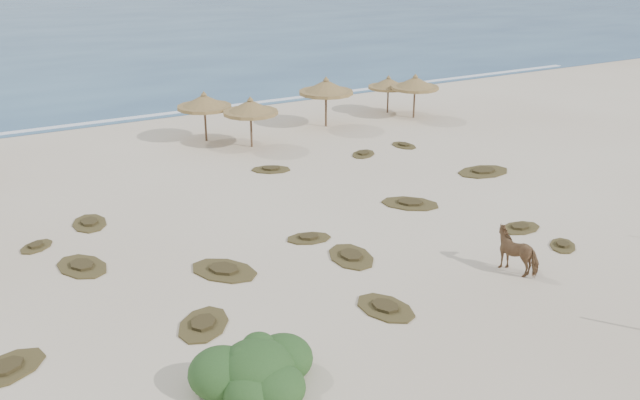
% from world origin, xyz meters
% --- Properties ---
extents(ground, '(160.00, 160.00, 0.00)m').
position_xyz_m(ground, '(0.00, 0.00, 0.00)').
color(ground, beige).
rests_on(ground, ground).
extents(ocean, '(200.00, 100.00, 0.01)m').
position_xyz_m(ocean, '(0.00, 75.00, 0.00)').
color(ocean, navy).
rests_on(ocean, ground).
extents(foam_line, '(70.00, 0.60, 0.01)m').
position_xyz_m(foam_line, '(0.00, 26.00, 0.00)').
color(foam_line, white).
rests_on(foam_line, ground).
extents(palapa_2, '(3.28, 3.28, 2.83)m').
position_xyz_m(palapa_2, '(-0.53, 18.79, 2.19)').
color(palapa_2, brown).
rests_on(palapa_2, ground).
extents(palapa_3, '(3.78, 3.78, 2.79)m').
position_xyz_m(palapa_3, '(1.21, 16.47, 2.16)').
color(palapa_3, brown).
rests_on(palapa_3, ground).
extents(palapa_4, '(3.28, 3.28, 3.03)m').
position_xyz_m(palapa_4, '(6.90, 18.21, 2.35)').
color(palapa_4, brown).
rests_on(palapa_4, ground).
extents(palapa_5, '(3.21, 3.21, 2.44)m').
position_xyz_m(palapa_5, '(12.11, 19.23, 1.89)').
color(palapa_5, brown).
rests_on(palapa_5, ground).
extents(palapa_6, '(3.07, 3.07, 2.78)m').
position_xyz_m(palapa_6, '(12.81, 17.35, 2.16)').
color(palapa_6, brown).
rests_on(palapa_6, ground).
extents(horse, '(1.28, 1.92, 1.49)m').
position_xyz_m(horse, '(2.85, -1.93, 0.74)').
color(horse, olive).
rests_on(horse, ground).
extents(bush, '(3.36, 2.96, 1.51)m').
position_xyz_m(bush, '(-7.85, -3.62, 0.49)').
color(bush, '#365E28').
rests_on(bush, ground).
extents(scrub_0, '(2.71, 2.37, 0.16)m').
position_xyz_m(scrub_0, '(-13.37, 0.42, 0.05)').
color(scrub_0, brown).
rests_on(scrub_0, ground).
extents(scrub_1, '(2.06, 2.64, 0.16)m').
position_xyz_m(scrub_1, '(-10.20, 5.78, 0.05)').
color(scrub_1, brown).
rests_on(scrub_1, ground).
extents(scrub_2, '(1.97, 1.54, 0.16)m').
position_xyz_m(scrub_2, '(-2.12, 4.00, 0.05)').
color(scrub_2, brown).
rests_on(scrub_2, ground).
extents(scrub_3, '(2.92, 2.94, 0.16)m').
position_xyz_m(scrub_3, '(3.46, 5.07, 0.05)').
color(scrub_3, brown).
rests_on(scrub_3, ground).
extents(scrub_4, '(1.82, 1.20, 0.16)m').
position_xyz_m(scrub_4, '(5.63, 0.73, 0.05)').
color(scrub_4, brown).
rests_on(scrub_4, ground).
extents(scrub_5, '(2.82, 1.89, 0.16)m').
position_xyz_m(scrub_5, '(9.18, 6.82, 0.05)').
color(scrub_5, brown).
rests_on(scrub_5, ground).
extents(scrub_6, '(1.64, 2.24, 0.16)m').
position_xyz_m(scrub_6, '(-9.06, 9.66, 0.05)').
color(scrub_6, brown).
rests_on(scrub_6, ground).
extents(scrub_7, '(2.01, 1.90, 0.16)m').
position_xyz_m(scrub_7, '(5.68, 12.19, 0.05)').
color(scrub_7, brown).
rests_on(scrub_7, ground).
extents(scrub_8, '(1.68, 1.63, 0.16)m').
position_xyz_m(scrub_8, '(-11.31, 8.35, 0.05)').
color(scrub_8, brown).
rests_on(scrub_8, ground).
extents(scrub_9, '(1.90, 2.56, 0.16)m').
position_xyz_m(scrub_9, '(-1.58, 1.79, 0.05)').
color(scrub_9, brown).
rests_on(scrub_9, ground).
extents(scrub_10, '(1.19, 1.70, 0.16)m').
position_xyz_m(scrub_10, '(8.49, 12.44, 0.05)').
color(scrub_10, brown).
rests_on(scrub_10, ground).
extents(scrub_11, '(2.48, 2.63, 0.16)m').
position_xyz_m(scrub_11, '(-7.94, -0.04, 0.05)').
color(scrub_11, brown).
rests_on(scrub_11, ground).
extents(scrub_12, '(1.68, 1.66, 0.16)m').
position_xyz_m(scrub_12, '(5.78, -1.32, 0.05)').
color(scrub_12, brown).
rests_on(scrub_12, ground).
extents(scrub_13, '(2.30, 2.02, 0.16)m').
position_xyz_m(scrub_13, '(0.32, 12.27, 0.05)').
color(scrub_13, brown).
rests_on(scrub_13, ground).
extents(scrub_14, '(2.74, 3.06, 0.16)m').
position_xyz_m(scrub_14, '(-6.00, 3.03, 0.05)').
color(scrub_14, brown).
rests_on(scrub_14, ground).
extents(scrub_15, '(1.76, 2.39, 0.16)m').
position_xyz_m(scrub_15, '(-2.64, -1.91, 0.05)').
color(scrub_15, brown).
rests_on(scrub_15, ground).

